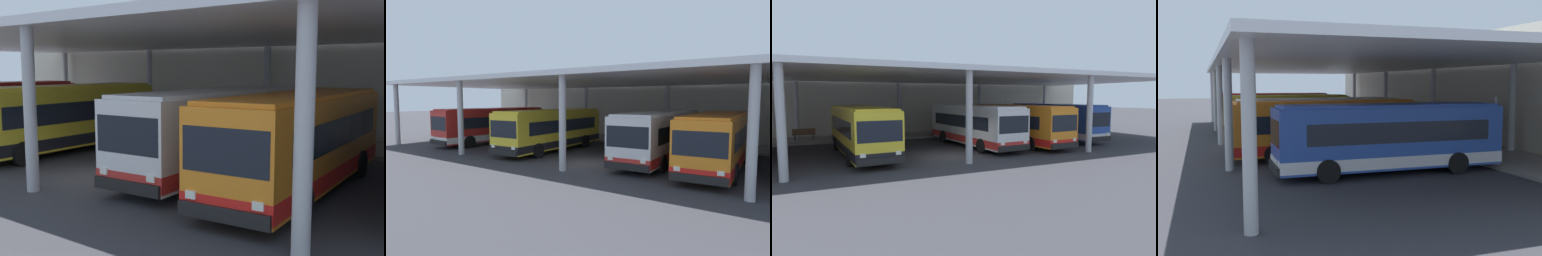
# 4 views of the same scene
# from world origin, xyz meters

# --- Properties ---
(ground_plane) EXTENTS (200.00, 200.00, 0.00)m
(ground_plane) POSITION_xyz_m (0.00, 0.00, 0.00)
(ground_plane) COLOR #333338
(platform_kerb) EXTENTS (42.00, 4.50, 0.18)m
(platform_kerb) POSITION_xyz_m (0.00, 11.75, 0.09)
(platform_kerb) COLOR gray
(platform_kerb) RESTS_ON ground
(station_building_facade) EXTENTS (48.00, 1.60, 7.54)m
(station_building_facade) POSITION_xyz_m (0.00, 15.00, 3.77)
(station_building_facade) COLOR beige
(station_building_facade) RESTS_ON ground
(canopy_shelter) EXTENTS (40.00, 17.00, 5.55)m
(canopy_shelter) POSITION_xyz_m (0.00, 5.50, 5.29)
(canopy_shelter) COLOR silver
(canopy_shelter) RESTS_ON ground
(bus_nearest_bay) EXTENTS (3.19, 10.67, 3.17)m
(bus_nearest_bay) POSITION_xyz_m (-12.59, 3.17, 1.66)
(bus_nearest_bay) COLOR red
(bus_nearest_bay) RESTS_ON ground
(bus_second_bay) EXTENTS (3.08, 10.64, 3.17)m
(bus_second_bay) POSITION_xyz_m (-5.18, 2.80, 1.66)
(bus_second_bay) COLOR yellow
(bus_second_bay) RESTS_ON ground
(bus_middle_bay) EXTENTS (3.09, 10.64, 3.17)m
(bus_middle_bay) POSITION_xyz_m (3.28, 3.42, 1.66)
(bus_middle_bay) COLOR white
(bus_middle_bay) RESTS_ON ground
(bus_far_bay) EXTENTS (3.22, 10.67, 3.17)m
(bus_far_bay) POSITION_xyz_m (6.88, 2.87, 1.66)
(bus_far_bay) COLOR orange
(bus_far_bay) RESTS_ON ground
(bus_departing) EXTENTS (2.78, 10.55, 3.17)m
(bus_departing) POSITION_xyz_m (12.15, 4.39, 1.66)
(bus_departing) COLOR #284CA8
(bus_departing) RESTS_ON ground
(bench_waiting) EXTENTS (1.80, 0.45, 0.92)m
(bench_waiting) POSITION_xyz_m (-8.71, 11.82, 0.66)
(bench_waiting) COLOR brown
(bench_waiting) RESTS_ON platform_kerb
(banner_sign) EXTENTS (0.70, 0.12, 3.20)m
(banner_sign) POSITION_xyz_m (11.08, 10.94, 1.98)
(banner_sign) COLOR #B2B2B7
(banner_sign) RESTS_ON platform_kerb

